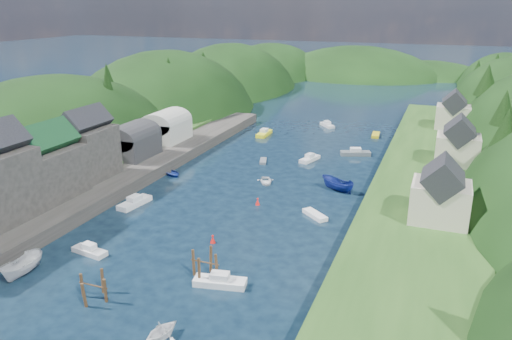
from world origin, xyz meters
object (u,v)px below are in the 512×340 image
at_px(piling_cluster_far, 205,267).
at_px(channel_buoy_near, 213,239).
at_px(channel_buoy_far, 258,202).
at_px(piling_cluster_near, 94,290).

bearing_deg(piling_cluster_far, channel_buoy_near, 110.22).
bearing_deg(piling_cluster_far, channel_buoy_far, 95.50).
bearing_deg(channel_buoy_far, piling_cluster_near, -102.52).
relative_size(piling_cluster_far, channel_buoy_far, 3.38).
xyz_separation_m(piling_cluster_far, channel_buoy_far, (-2.06, 21.45, -0.81)).
height_order(piling_cluster_far, channel_buoy_far, piling_cluster_far).
relative_size(piling_cluster_near, channel_buoy_near, 3.10).
distance_m(piling_cluster_near, channel_buoy_far, 30.04).
bearing_deg(channel_buoy_near, piling_cluster_far, -69.78).
bearing_deg(piling_cluster_near, channel_buoy_near, 70.04).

